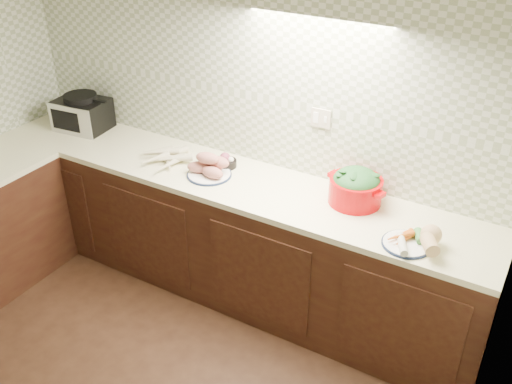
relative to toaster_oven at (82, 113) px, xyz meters
The scene contains 8 objects.
room 2.17m from the toaster_oven, 50.07° to the right, with size 3.60×3.60×2.60m.
counter 1.26m from the toaster_oven, 54.42° to the right, with size 3.60×3.60×0.90m.
toaster_oven is the anchor object (origin of this frame).
parsnip_pile 0.96m from the toaster_oven, ahead, with size 0.41×0.40×0.08m.
sweet_potato_plate 1.27m from the toaster_oven, ahead, with size 0.30×0.30×0.17m.
onion_bowl 1.29m from the toaster_oven, ahead, with size 0.13×0.13×0.10m.
dutch_oven 2.21m from the toaster_oven, ahead, with size 0.40×0.40×0.22m.
veg_plate 2.68m from the toaster_oven, ahead, with size 0.34×0.34×0.12m.
Camera 1 is at (1.84, -1.23, 2.72)m, focal length 40.00 mm.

